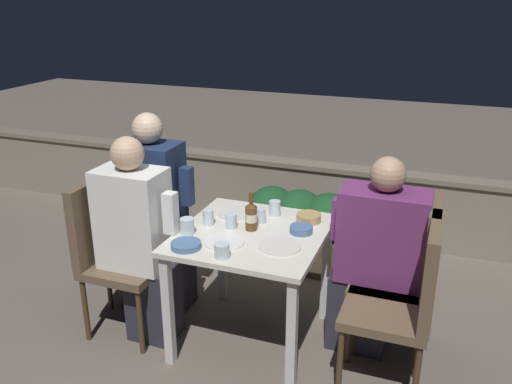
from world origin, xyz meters
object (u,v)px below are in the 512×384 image
Objects in this scene: person_purple_stripe at (374,258)px; chair_left_near at (110,244)px; person_white_polo at (140,240)px; chair_left_far at (131,221)px; person_navy_jumper at (158,213)px; potted_plant at (137,199)px; chair_right_near at (409,294)px; beer_bottle at (251,216)px; chair_right_far at (412,267)px.

chair_left_near is at bearing -167.49° from person_purple_stripe.
person_purple_stripe is (1.30, 0.34, -0.04)m from person_white_polo.
chair_left_near and chair_left_far have the same top height.
chair_left_near is 0.77× the size of person_white_polo.
chair_left_near is 0.37m from person_navy_jumper.
potted_plant is at bearing 132.18° from person_navy_jumper.
chair_left_near is 1.27× the size of potted_plant.
chair_left_far is (-0.28, 0.34, -0.06)m from person_white_polo.
chair_right_near is 0.95m from beer_bottle.
chair_right_near and chair_right_far have the same top height.
chair_right_near is (1.73, 0.04, 0.00)m from chair_left_near.
chair_left_near is 1.00× the size of chair_right_far.
person_white_polo is (0.21, 0.00, 0.06)m from chair_left_near.
chair_left_near and chair_right_near have the same top height.
chair_left_far is at bearing 170.58° from chair_right_near.
person_white_polo reaches higher than person_purple_stripe.
person_navy_jumper is at bearing 179.97° from chair_right_far.
person_white_polo reaches higher than chair_right_near.
person_purple_stripe is (1.58, -0.00, 0.02)m from chair_left_far.
chair_right_far is 0.81× the size of person_purple_stripe.
chair_right_near is 4.28× the size of beer_bottle.
beer_bottle is 0.30× the size of potted_plant.
person_purple_stripe is (1.38, -0.00, -0.07)m from person_navy_jumper.
chair_right_near is 1.27× the size of potted_plant.
chair_left_far is at bearing 180.00° from person_navy_jumper.
person_white_polo is 1.06× the size of person_purple_stripe.
person_navy_jumper is 5.82× the size of beer_bottle.
chair_left_near reaches higher than potted_plant.
beer_bottle is (-0.91, 0.16, 0.23)m from chair_right_near.
chair_left_far is at bearing 179.98° from chair_right_far.
person_white_polo is 1.13m from potted_plant.
chair_right_far is 2.21m from potted_plant.
person_white_polo is at bearing -167.51° from chair_right_far.
chair_right_near is at bearing -10.60° from person_navy_jumper.
chair_right_far is 4.28× the size of beer_bottle.
chair_right_far is 1.27× the size of potted_plant.
person_navy_jumper is at bearing 68.04° from chair_left_near.
person_white_polo reaches higher than beer_bottle.
person_purple_stripe reaches higher than potted_plant.
person_purple_stripe reaches higher than chair_left_far.
chair_left_near is at bearing -78.31° from chair_left_far.
potted_plant is (-0.41, 0.93, -0.11)m from chair_left_near.
chair_left_near is 0.88m from beer_bottle.
person_navy_jumper is 1.59m from chair_right_far.
chair_left_near is 1.55m from person_purple_stripe.
chair_left_far is 0.70m from potted_plant.
person_white_polo is at bearing -178.61° from chair_right_near.
person_purple_stripe is at bearing 180.00° from chair_right_far.
chair_left_near is 1.73m from chair_right_near.
chair_right_near is at bearing -10.30° from beer_bottle.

